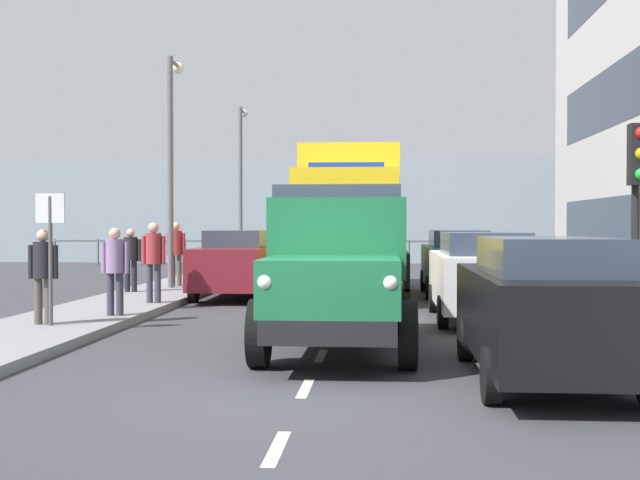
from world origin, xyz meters
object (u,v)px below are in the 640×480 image
Objects in this scene: truck_vintage_green at (338,272)px; traffic_light_near at (638,184)px; pedestrian_couple_a at (43,269)px; pedestrian_with_bag at (176,248)px; car_white_kerbside_1 at (483,274)px; lamp_post_far at (241,172)px; lamp_post_promenade at (172,150)px; pedestrian_by_lamp at (154,255)px; car_maroon_oppositeside_0 at (239,262)px; car_black_kerbside_near at (545,306)px; pedestrian_strolling at (115,264)px; pedestrian_in_dark_coat at (131,255)px; car_teal_kerbside_2 at (457,262)px; lorry_cargo_yellow at (351,217)px; street_sign at (50,236)px.

traffic_light_near is at bearing -173.17° from truck_vintage_green.
truck_vintage_green is at bearing 160.66° from pedestrian_couple_a.
car_white_kerbside_1 is at bearing 140.33° from pedestrian_with_bag.
lamp_post_promenade is at bearing 90.05° from lamp_post_far.
car_white_kerbside_1 is at bearing 167.84° from pedestrian_by_lamp.
lamp_post_far is at bearing -89.95° from pedestrian_with_bag.
traffic_light_near reaches higher than car_maroon_oppositeside_0.
car_black_kerbside_near and car_white_kerbside_1 have the same top height.
pedestrian_couple_a is at bearing -7.71° from traffic_light_near.
pedestrian_couple_a is 0.99× the size of pedestrian_strolling.
truck_vintage_green is 7.26m from pedestrian_by_lamp.
pedestrian_with_bag is (-0.65, -2.05, 0.11)m from pedestrian_in_dark_coat.
pedestrian_by_lamp is 3.18m from pedestrian_in_dark_coat.
truck_vintage_green reaches higher than car_white_kerbside_1.
pedestrian_with_bag is at bearing -6.02° from car_teal_kerbside_2.
car_teal_kerbside_2 is at bearing 176.99° from lamp_post_promenade.
traffic_light_near is (-4.59, 9.46, 0.40)m from lorry_cargo_yellow.
lamp_post_promenade reaches higher than pedestrian_strolling.
pedestrian_couple_a is 0.51× the size of traffic_light_near.
pedestrian_by_lamp is at bearing 98.73° from pedestrian_with_bag.
lorry_cargo_yellow is 5.98m from pedestrian_by_lamp.
car_white_kerbside_1 is 10.03m from pedestrian_with_bag.
car_black_kerbside_near is 11.82m from car_teal_kerbside_2.
car_black_kerbside_near is 1.00× the size of car_white_kerbside_1.
traffic_light_near reaches higher than car_teal_kerbside_2.
car_teal_kerbside_2 is 11.19m from street_sign.
truck_vintage_green is at bearing 116.51° from lamp_post_promenade.
car_maroon_oppositeside_0 is 5.81m from pedestrian_strolling.
pedestrian_with_bag is at bearing -46.89° from traffic_light_near.
car_black_kerbside_near is 1.99× the size of street_sign.
car_teal_kerbside_2 is at bearing 123.96° from lamp_post_far.
street_sign is at bearing -18.62° from truck_vintage_green.
traffic_light_near is at bearing 115.59° from car_white_kerbside_1.
pedestrian_by_lamp reaches higher than pedestrian_strolling.
traffic_light_near is 22.95m from lamp_post_far.
car_black_kerbside_near is 2.52× the size of pedestrian_with_bag.
pedestrian_strolling is 9.30m from traffic_light_near.
pedestrian_with_bag is (5.13, -10.69, 0.03)m from truck_vintage_green.
truck_vintage_green reaches higher than pedestrian_by_lamp.
pedestrian_in_dark_coat is at bearing -75.65° from pedestrian_strolling.
pedestrian_in_dark_coat is at bearing -56.22° from truck_vintage_green.
lorry_cargo_yellow reaches higher than pedestrian_strolling.
lamp_post_far is (7.72, -17.05, 3.11)m from car_white_kerbside_1.
car_white_kerbside_1 is at bearing -90.00° from car_black_kerbside_near.
car_maroon_oppositeside_0 is 7.40m from pedestrian_couple_a.
lorry_cargo_yellow is 1.87× the size of car_teal_kerbside_2.
car_teal_kerbside_2 is at bearing 173.98° from pedestrian_with_bag.
lamp_post_far is at bearing -92.89° from pedestrian_in_dark_coat.
pedestrian_by_lamp is 10.31m from traffic_light_near.
street_sign is (7.59, 2.61, 0.79)m from car_white_kerbside_1.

